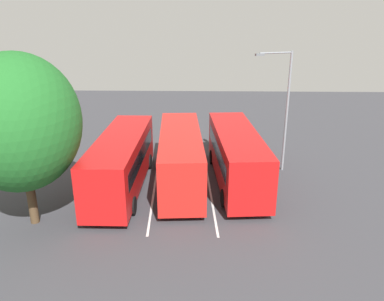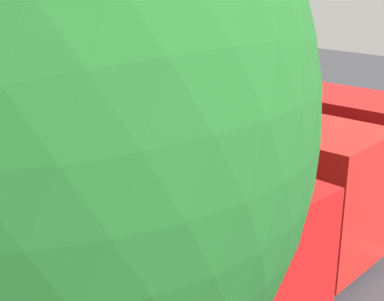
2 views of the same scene
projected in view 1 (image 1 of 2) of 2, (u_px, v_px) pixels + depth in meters
ground_plane at (182, 183)px, 23.78m from camera, size 63.61×63.61×0.00m
bus_far_left at (236, 155)px, 23.42m from camera, size 10.34×3.26×3.33m
bus_center_left at (181, 156)px, 23.27m from camera, size 10.33×3.19×3.33m
bus_center_right at (122, 160)px, 22.55m from camera, size 10.19×2.65×3.33m
pedestrian at (211, 133)px, 30.54m from camera, size 0.45×0.45×1.83m
street_lamp at (284, 105)px, 24.31m from camera, size 1.03×2.49×8.01m
depot_tree at (20, 123)px, 17.52m from camera, size 6.26×5.63×8.58m
lane_stripe_outer_left at (209, 184)px, 23.74m from camera, size 12.36×0.84×0.01m
lane_stripe_inner_left at (155, 183)px, 23.82m from camera, size 12.36×0.84×0.01m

